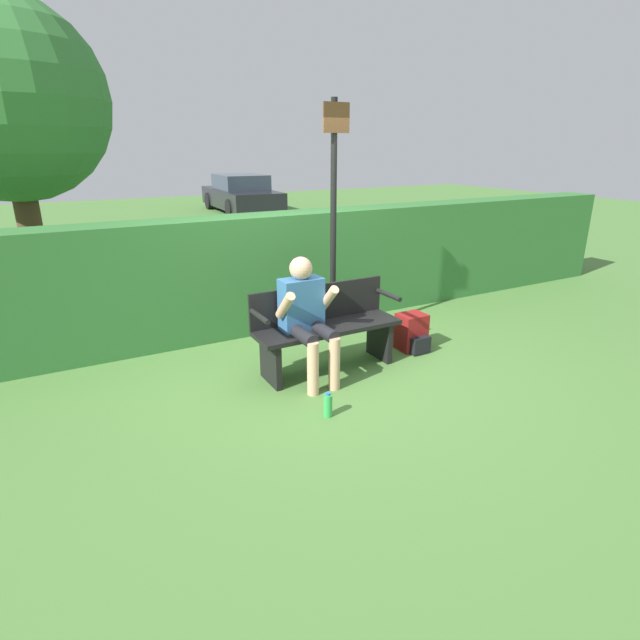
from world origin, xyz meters
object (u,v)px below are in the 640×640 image
backpack (412,333)px  parked_car (241,194)px  park_bench (325,327)px  tree (7,102)px  water_bottle (328,405)px  person_seated (306,313)px  signpost (334,212)px

backpack → parked_car: (2.74, 12.99, 0.41)m
park_bench → tree: 4.80m
parked_car → tree: tree is taller
park_bench → water_bottle: park_bench is taller
backpack → tree: tree is taller
water_bottle → tree: bearing=115.8°
park_bench → person_seated: person_seated is taller
backpack → signpost: 1.64m
person_seated → signpost: (0.77, 0.82, 0.83)m
water_bottle → signpost: size_ratio=0.08×
water_bottle → backpack: bearing=28.2°
parked_car → tree: bearing=148.7°
water_bottle → tree: size_ratio=0.06×
backpack → water_bottle: bearing=-151.8°
water_bottle → parked_car: bearing=72.6°
signpost → backpack: bearing=-49.9°
person_seated → park_bench: bearing=23.1°
person_seated → signpost: 1.40m
signpost → parked_car: signpost is taller
person_seated → signpost: size_ratio=0.45×
signpost → tree: tree is taller
park_bench → water_bottle: size_ratio=6.85×
person_seated → signpost: bearing=46.6°
parked_car → backpack: bearing=170.6°
parked_car → signpost: bearing=167.1°
park_bench → parked_car: size_ratio=0.35×
backpack → park_bench: bearing=178.0°
water_bottle → parked_car: 14.51m
park_bench → person_seated: bearing=-156.9°
park_bench → person_seated: (-0.28, -0.12, 0.23)m
parked_car → water_bottle: bearing=165.1°
person_seated → water_bottle: (-0.19, -0.77, -0.59)m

